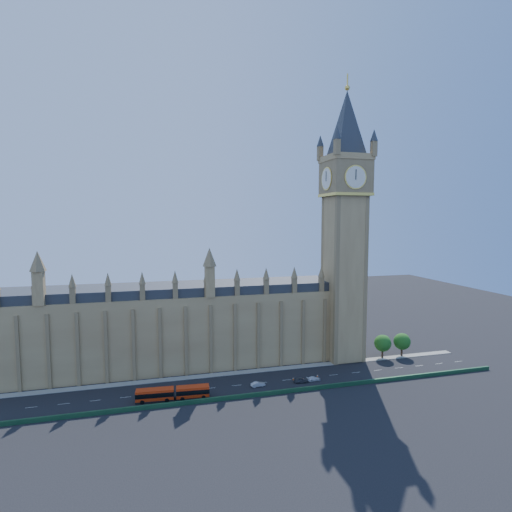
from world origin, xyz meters
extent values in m
plane|color=black|center=(0.00, 0.00, 0.00)|extent=(400.00, 400.00, 0.00)
cube|color=#99774A|center=(-25.00, 22.00, 12.50)|extent=(120.00, 20.00, 25.00)
cube|color=#2D3035|center=(-25.00, 22.00, 26.50)|extent=(120.00, 18.00, 3.00)
cube|color=#99774A|center=(38.00, 14.00, 29.00)|extent=(12.00, 12.00, 58.00)
cube|color=olive|center=(38.00, 14.00, 64.00)|extent=(14.00, 14.00, 12.00)
cylinder|color=silver|center=(38.00, 6.85, 64.00)|extent=(7.20, 0.30, 7.20)
cube|color=#99774A|center=(38.00, 14.00, 71.00)|extent=(14.50, 14.50, 2.00)
pyramid|color=#2D3035|center=(38.00, 14.00, 94.00)|extent=(20.59, 20.59, 22.00)
sphere|color=#F2C64C|center=(38.00, 14.00, 94.80)|extent=(1.80, 1.80, 1.80)
cube|color=#1E4C2D|center=(0.00, -9.00, 0.60)|extent=(160.00, 0.60, 1.20)
cube|color=gray|center=(0.00, 9.50, 0.08)|extent=(160.00, 3.00, 0.16)
cylinder|color=#382619|center=(52.00, 10.00, 2.00)|extent=(0.70, 0.70, 4.00)
sphere|color=#134A14|center=(52.00, 10.00, 5.50)|extent=(6.00, 6.00, 6.00)
sphere|color=#134A14|center=(52.80, 10.30, 6.10)|extent=(4.38, 4.38, 4.38)
cylinder|color=#382619|center=(60.00, 10.00, 2.00)|extent=(0.70, 0.70, 4.00)
sphere|color=#134A14|center=(60.00, 10.00, 5.50)|extent=(6.00, 6.00, 6.00)
sphere|color=#134A14|center=(60.80, 10.30, 6.10)|extent=(4.38, 4.38, 4.38)
cube|color=red|center=(-28.00, -4.55, 1.70)|extent=(10.40, 3.57, 3.41)
cube|color=red|center=(-17.69, -5.30, 1.70)|extent=(9.27, 3.49, 3.41)
cube|color=black|center=(-28.00, -4.55, 2.11)|extent=(10.46, 3.63, 1.29)
cube|color=black|center=(-17.69, -5.30, 2.11)|extent=(9.32, 3.54, 1.29)
cylinder|color=black|center=(-23.13, -4.90, 1.53)|extent=(1.08, 2.78, 2.73)
cylinder|color=black|center=(-31.36, -5.73, 0.57)|extent=(1.16, 0.42, 1.14)
cylinder|color=black|center=(-31.16, -2.90, 0.57)|extent=(1.16, 0.42, 1.14)
cylinder|color=black|center=(-24.84, -6.20, 0.57)|extent=(1.16, 0.42, 1.14)
cylinder|color=black|center=(-24.63, -3.37, 0.57)|extent=(1.16, 0.42, 1.14)
cylinder|color=black|center=(-20.69, -6.50, 0.57)|extent=(1.16, 0.42, 1.14)
cylinder|color=black|center=(-20.49, -3.67, 0.57)|extent=(1.16, 0.42, 1.14)
cylinder|color=black|center=(-14.89, -6.93, 0.57)|extent=(1.16, 0.42, 1.14)
cylinder|color=black|center=(-14.69, -4.09, 0.57)|extent=(1.16, 0.42, 1.14)
imported|color=#3D3E44|center=(15.66, -3.00, 0.74)|extent=(4.55, 2.32, 1.48)
imported|color=#B9BCC2|center=(2.00, -2.48, 0.71)|extent=(4.44, 2.03, 1.41)
imported|color=silver|center=(19.86, -2.70, 0.64)|extent=(4.55, 2.20, 1.28)
cube|color=black|center=(14.60, -2.32, 0.02)|extent=(0.56, 0.56, 0.04)
cone|color=#FF540D|center=(14.60, -2.32, 0.38)|extent=(0.62, 0.62, 0.75)
cylinder|color=white|center=(14.60, -2.32, 0.48)|extent=(0.37, 0.37, 0.13)
cube|color=black|center=(14.00, -0.51, 0.02)|extent=(0.52, 0.52, 0.05)
cone|color=#E4590C|center=(14.00, -0.51, 0.40)|extent=(0.58, 0.58, 0.80)
cylinder|color=white|center=(14.00, -0.51, 0.51)|extent=(0.39, 0.39, 0.14)
cube|color=black|center=(16.98, -1.39, 0.02)|extent=(0.42, 0.42, 0.04)
cone|color=#FC350D|center=(16.98, -1.39, 0.34)|extent=(0.46, 0.46, 0.67)
cylinder|color=white|center=(16.98, -1.39, 0.43)|extent=(0.33, 0.33, 0.12)
cube|color=black|center=(22.28, -0.13, 0.02)|extent=(0.52, 0.52, 0.04)
cone|color=#FE5F0D|center=(22.28, -0.13, 0.38)|extent=(0.57, 0.57, 0.76)
cylinder|color=white|center=(22.28, -0.13, 0.49)|extent=(0.37, 0.37, 0.13)
camera|label=1|loc=(-27.98, -114.17, 49.86)|focal=28.00mm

